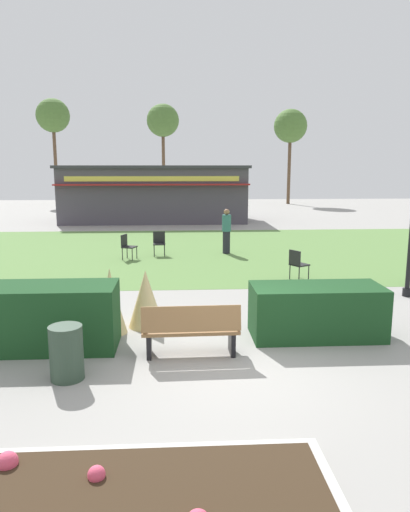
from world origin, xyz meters
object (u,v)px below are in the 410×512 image
parked_car_west_slot (157,201)px  tree_center_bg (290,127)px  park_bench (191,330)px  cafe_chair_east (159,241)px  tree_right_bg (163,121)px  person_strolling (226,231)px  cafe_chair_west (127,245)px  cafe_chair_north (297,262)px  food_kiosk (155,193)px  trash_bin (66,353)px  tree_left_bg (53,117)px

parked_car_west_slot → tree_center_bg: (11.19, 4.47, 5.87)m
park_bench → cafe_chair_east: 9.70m
park_bench → tree_right_bg: tree_right_bg is taller
tree_right_bg → parked_car_west_slot: bearing=-93.4°
person_strolling → cafe_chair_west: bearing=-86.1°
cafe_chair_north → cafe_chair_east: bearing=134.9°
food_kiosk → tree_right_bg: tree_right_bg is taller
trash_bin → cafe_chair_west: size_ratio=0.97×
tree_left_bg → tree_center_bg: 20.08m
person_strolling → tree_right_bg: 26.25m
trash_bin → cafe_chair_west: (-0.05, 9.79, 0.10)m
park_bench → cafe_chair_east: park_bench is taller
park_bench → food_kiosk: bearing=94.2°
tree_center_bg → tree_right_bg: bearing=171.0°
park_bench → trash_bin: (-1.96, -0.81, -0.05)m
trash_bin → person_strolling: (3.59, 10.76, 0.43)m
cafe_chair_east → tree_right_bg: size_ratio=0.10×
cafe_chair_north → person_strolling: (-1.61, 4.45, 0.33)m
park_bench → person_strolling: 10.09m
tree_right_bg → person_strolling: bearing=-83.2°
food_kiosk → parked_car_west_slot: size_ratio=2.59×
person_strolling → park_bench: bearing=-20.4°
cafe_chair_east → tree_left_bg: 27.65m
cafe_chair_east → tree_right_bg: bearing=91.1°
person_strolling → parked_car_west_slot: 19.45m
cafe_chair_east → tree_left_bg: size_ratio=0.10×
park_bench → person_strolling: (1.64, 9.95, 0.38)m
tree_right_bg → tree_center_bg: tree_right_bg is taller
food_kiosk → cafe_chair_north: food_kiosk is taller
tree_left_bg → trash_bin: bearing=-76.3°
park_bench → cafe_chair_north: bearing=59.5°
park_bench → tree_center_bg: tree_center_bg is taller
park_bench → person_strolling: person_strolling is taller
food_kiosk → cafe_chair_west: bearing=-92.1°
cafe_chair_west → person_strolling: size_ratio=0.53×
cafe_chair_west → tree_right_bg: bearing=88.6°
park_bench → food_kiosk: food_kiosk is taller
person_strolling → tree_left_bg: tree_left_bg is taller
cafe_chair_east → trash_bin: bearing=-95.8°
cafe_chair_east → tree_center_bg: size_ratio=0.11×
cafe_chair_west → cafe_chair_north: same height
tree_left_bg → park_bench: bearing=-73.0°
cafe_chair_east → tree_left_bg: (-9.69, 24.99, 6.81)m
tree_center_bg → tree_left_bg: bearing=176.9°
park_bench → tree_center_bg: size_ratio=0.21×
food_kiosk → tree_right_bg: bearing=89.3°
cafe_chair_west → park_bench: bearing=-77.4°
trash_bin → cafe_chair_west: cafe_chair_west is taller
food_kiosk → cafe_chair_east: 11.61m
food_kiosk → cafe_chair_east: size_ratio=12.30×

